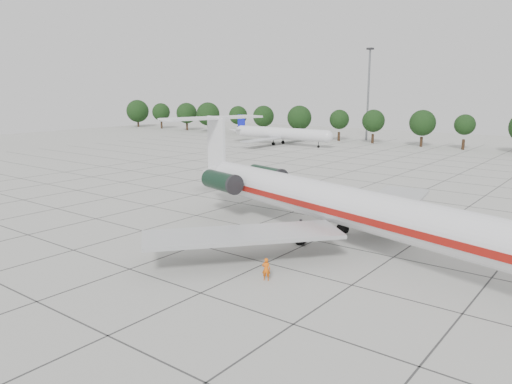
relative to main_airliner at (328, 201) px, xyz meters
The scene contains 7 objects.
ground 9.82m from the main_airliner, behind, with size 260.00×260.00×0.00m, color #B6B5AE.
apron_joints 17.33m from the main_airliner, 122.12° to the left, with size 170.00×170.00×0.02m, color #383838.
main_airliner is the anchor object (origin of this frame).
ground_crew 12.27m from the main_airliner, 83.65° to the right, with size 0.66×0.43×1.80m, color orange.
bg_airliner_b 84.06m from the main_airliner, 127.78° to the left, with size 28.24×27.20×7.40m.
tree_line 86.82m from the main_airliner, 103.77° to the left, with size 249.86×8.44×10.22m.
floodlight_mast 99.81m from the main_airliner, 113.12° to the left, with size 1.60×1.60×25.45m.
Camera 1 is at (31.72, -40.35, 14.50)m, focal length 35.00 mm.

